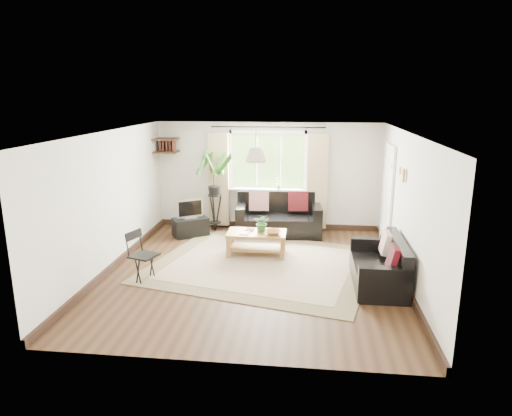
# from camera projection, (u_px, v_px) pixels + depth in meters

# --- Properties ---
(floor) EXTENTS (5.50, 5.50, 0.00)m
(floor) POSITION_uv_depth(u_px,v_px,m) (253.00, 272.00, 7.90)
(floor) COLOR black
(floor) RESTS_ON ground
(ceiling) EXTENTS (5.50, 5.50, 0.00)m
(ceiling) POSITION_uv_depth(u_px,v_px,m) (253.00, 133.00, 7.31)
(ceiling) COLOR white
(ceiling) RESTS_ON floor
(wall_back) EXTENTS (5.00, 0.02, 2.40)m
(wall_back) POSITION_uv_depth(u_px,v_px,m) (268.00, 176.00, 10.25)
(wall_back) COLOR silver
(wall_back) RESTS_ON floor
(wall_front) EXTENTS (5.00, 0.02, 2.40)m
(wall_front) POSITION_uv_depth(u_px,v_px,m) (223.00, 265.00, 4.96)
(wall_front) COLOR silver
(wall_front) RESTS_ON floor
(wall_left) EXTENTS (0.02, 5.50, 2.40)m
(wall_left) POSITION_uv_depth(u_px,v_px,m) (110.00, 201.00, 7.88)
(wall_left) COLOR silver
(wall_left) RESTS_ON floor
(wall_right) EXTENTS (0.02, 5.50, 2.40)m
(wall_right) POSITION_uv_depth(u_px,v_px,m) (407.00, 209.00, 7.33)
(wall_right) COLOR silver
(wall_right) RESTS_ON floor
(rug) EXTENTS (4.39, 4.00, 0.02)m
(rug) POSITION_uv_depth(u_px,v_px,m) (262.00, 264.00, 8.25)
(rug) COLOR beige
(rug) RESTS_ON floor
(window) EXTENTS (2.50, 0.16, 2.16)m
(window) POSITION_uv_depth(u_px,v_px,m) (268.00, 161.00, 10.13)
(window) COLOR white
(window) RESTS_ON wall_back
(door) EXTENTS (0.06, 0.96, 2.06)m
(door) POSITION_uv_depth(u_px,v_px,m) (387.00, 198.00, 9.02)
(door) COLOR silver
(door) RESTS_ON wall_right
(corner_shelf) EXTENTS (0.50, 0.50, 0.34)m
(corner_shelf) POSITION_uv_depth(u_px,v_px,m) (166.00, 145.00, 10.09)
(corner_shelf) COLOR black
(corner_shelf) RESTS_ON wall_back
(pendant_lamp) EXTENTS (0.36, 0.36, 0.54)m
(pendant_lamp) POSITION_uv_depth(u_px,v_px,m) (256.00, 151.00, 7.78)
(pendant_lamp) COLOR beige
(pendant_lamp) RESTS_ON ceiling
(wall_sconce) EXTENTS (0.12, 0.12, 0.28)m
(wall_sconce) POSITION_uv_depth(u_px,v_px,m) (402.00, 173.00, 7.49)
(wall_sconce) COLOR beige
(wall_sconce) RESTS_ON wall_right
(sofa_back) EXTENTS (1.89, 1.06, 0.86)m
(sofa_back) POSITION_uv_depth(u_px,v_px,m) (279.00, 215.00, 9.91)
(sofa_back) COLOR black
(sofa_back) RESTS_ON floor
(sofa_right) EXTENTS (1.55, 0.78, 0.73)m
(sofa_right) POSITION_uv_depth(u_px,v_px,m) (378.00, 263.00, 7.31)
(sofa_right) COLOR black
(sofa_right) RESTS_ON floor
(coffee_table) EXTENTS (1.11, 0.61, 0.45)m
(coffee_table) POSITION_uv_depth(u_px,v_px,m) (257.00, 243.00, 8.71)
(coffee_table) COLOR olive
(coffee_table) RESTS_ON floor
(table_plant) EXTENTS (0.36, 0.33, 0.35)m
(table_plant) POSITION_uv_depth(u_px,v_px,m) (262.00, 223.00, 8.65)
(table_plant) COLOR #2C6327
(table_plant) RESTS_ON coffee_table
(bowl) EXTENTS (0.32, 0.32, 0.08)m
(bowl) POSITION_uv_depth(u_px,v_px,m) (273.00, 232.00, 8.51)
(bowl) COLOR olive
(bowl) RESTS_ON coffee_table
(book_a) EXTENTS (0.19, 0.24, 0.02)m
(book_a) POSITION_uv_depth(u_px,v_px,m) (241.00, 233.00, 8.58)
(book_a) COLOR white
(book_a) RESTS_ON coffee_table
(book_b) EXTENTS (0.18, 0.23, 0.02)m
(book_b) POSITION_uv_depth(u_px,v_px,m) (246.00, 229.00, 8.79)
(book_b) COLOR #522220
(book_b) RESTS_ON coffee_table
(tv_stand) EXTENTS (0.85, 0.75, 0.40)m
(tv_stand) POSITION_uv_depth(u_px,v_px,m) (191.00, 227.00, 9.88)
(tv_stand) COLOR black
(tv_stand) RESTS_ON floor
(tv) EXTENTS (0.58, 0.47, 0.44)m
(tv) POSITION_uv_depth(u_px,v_px,m) (190.00, 208.00, 9.78)
(tv) COLOR #A5A5AA
(tv) RESTS_ON tv_stand
(palm_stand) EXTENTS (0.79, 0.79, 1.81)m
(palm_stand) POSITION_uv_depth(u_px,v_px,m) (214.00, 192.00, 10.06)
(palm_stand) COLOR black
(palm_stand) RESTS_ON floor
(folding_chair) EXTENTS (0.54, 0.54, 0.83)m
(folding_chair) POSITION_uv_depth(u_px,v_px,m) (144.00, 257.00, 7.47)
(folding_chair) COLOR black
(folding_chair) RESTS_ON floor
(sill_plant) EXTENTS (0.14, 0.10, 0.27)m
(sill_plant) POSITION_uv_depth(u_px,v_px,m) (279.00, 183.00, 10.14)
(sill_plant) COLOR #2D6023
(sill_plant) RESTS_ON window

